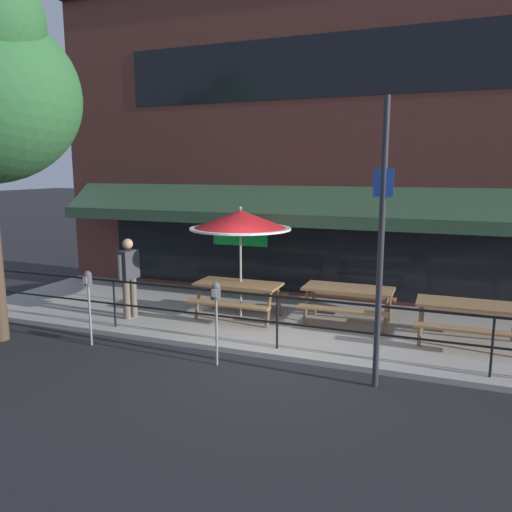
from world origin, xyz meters
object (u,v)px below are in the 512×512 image
picnic_table_left (238,290)px  parking_meter_near (88,285)px  pedestrian_walking (129,274)px  parking_meter_far (216,299)px  picnic_table_centre (348,295)px  picnic_table_right (468,312)px  patio_umbrella_left (240,221)px  street_sign_pole (381,244)px

picnic_table_left → parking_meter_near: 3.08m
pedestrian_walking → parking_meter_far: bearing=-28.6°
picnic_table_centre → parking_meter_near: bearing=-147.5°
picnic_table_centre → picnic_table_right: size_ratio=1.00×
patio_umbrella_left → pedestrian_walking: 2.62m
picnic_table_right → pedestrian_walking: pedestrian_walking is taller
picnic_table_centre → picnic_table_right: (2.26, -0.42, 0.00)m
picnic_table_left → street_sign_pole: street_sign_pole is taller
picnic_table_right → pedestrian_walking: (-6.69, -0.81, 0.35)m
picnic_table_right → picnic_table_left: bearing=-180.0°
picnic_table_right → parking_meter_near: (-6.53, -2.30, 0.44)m
picnic_table_centre → parking_meter_far: parking_meter_far is taller
parking_meter_far → picnic_table_right: bearing=30.6°
pedestrian_walking → parking_meter_near: size_ratio=1.20×
patio_umbrella_left → picnic_table_right: bearing=-1.6°
picnic_table_left → parking_meter_near: bearing=-131.3°
picnic_table_right → parking_meter_near: bearing=-160.6°
parking_meter_near → picnic_table_centre: bearing=32.5°
patio_umbrella_left → pedestrian_walking: size_ratio=1.39×
street_sign_pole → picnic_table_left: bearing=145.2°
picnic_table_right → pedestrian_walking: size_ratio=1.05×
picnic_table_left → patio_umbrella_left: patio_umbrella_left is taller
patio_umbrella_left → parking_meter_far: patio_umbrella_left is taller
patio_umbrella_left → parking_meter_far: 2.72m
pedestrian_walking → parking_meter_far: 3.15m
patio_umbrella_left → street_sign_pole: size_ratio=0.56×
patio_umbrella_left → street_sign_pole: (3.18, -2.34, 0.00)m
street_sign_pole → patio_umbrella_left: bearing=143.6°
picnic_table_centre → pedestrian_walking: bearing=-164.4°
picnic_table_left → street_sign_pole: (3.18, -2.21, 1.48)m
picnic_table_left → picnic_table_right: size_ratio=1.00×
patio_umbrella_left → picnic_table_left: bearing=-90.0°
picnic_table_left → patio_umbrella_left: bearing=90.0°
parking_meter_near → patio_umbrella_left: bearing=50.3°
picnic_table_left → street_sign_pole: bearing=-34.8°
parking_meter_near → street_sign_pole: 5.30m
parking_meter_far → parking_meter_near: bearing=179.5°
street_sign_pole → parking_meter_near: bearing=-179.1°
picnic_table_right → patio_umbrella_left: bearing=178.4°
picnic_table_left → parking_meter_near: parking_meter_near is taller
picnic_table_centre → parking_meter_far: (-1.67, -2.74, 0.44)m
patio_umbrella_left → parking_meter_near: patio_umbrella_left is taller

